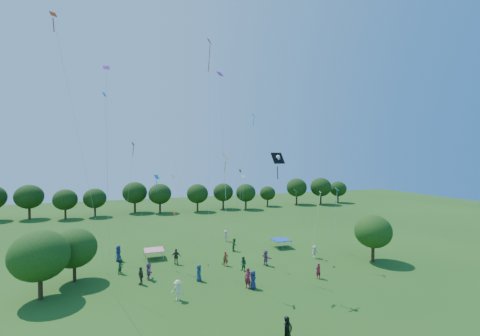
{
  "coord_description": "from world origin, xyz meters",
  "views": [
    {
      "loc": [
        -10.5,
        -15.53,
        12.09
      ],
      "look_at": [
        0.0,
        14.0,
        11.0
      ],
      "focal_mm": 24.0,
      "sensor_mm": 36.0,
      "label": 1
    }
  ],
  "objects_px": {
    "near_tree_north": "(74,248)",
    "tent_blue": "(281,240)",
    "near_tree_east": "(373,232)",
    "man_in_black": "(288,333)",
    "red_high_kite": "(209,82)",
    "tent_red_stripe": "(154,250)",
    "near_tree_west": "(40,256)",
    "pirate_kite": "(278,160)"
  },
  "relations": [
    {
      "from": "near_tree_west",
      "to": "pirate_kite",
      "type": "height_order",
      "value": "pirate_kite"
    },
    {
      "from": "near_tree_east",
      "to": "man_in_black",
      "type": "bearing_deg",
      "value": -145.9
    },
    {
      "from": "near_tree_west",
      "to": "man_in_black",
      "type": "height_order",
      "value": "near_tree_west"
    },
    {
      "from": "near_tree_north",
      "to": "tent_blue",
      "type": "distance_m",
      "value": 24.57
    },
    {
      "from": "near_tree_west",
      "to": "red_high_kite",
      "type": "relative_size",
      "value": 0.24
    },
    {
      "from": "pirate_kite",
      "to": "tent_red_stripe",
      "type": "bearing_deg",
      "value": 127.78
    },
    {
      "from": "near_tree_west",
      "to": "tent_red_stripe",
      "type": "height_order",
      "value": "near_tree_west"
    },
    {
      "from": "near_tree_west",
      "to": "pirate_kite",
      "type": "relative_size",
      "value": 0.53
    },
    {
      "from": "near_tree_north",
      "to": "man_in_black",
      "type": "relative_size",
      "value": 2.57
    },
    {
      "from": "tent_red_stripe",
      "to": "red_high_kite",
      "type": "distance_m",
      "value": 20.59
    },
    {
      "from": "man_in_black",
      "to": "red_high_kite",
      "type": "relative_size",
      "value": 0.08
    },
    {
      "from": "near_tree_east",
      "to": "near_tree_north",
      "type": "bearing_deg",
      "value": 171.23
    },
    {
      "from": "near_tree_north",
      "to": "red_high_kite",
      "type": "xyz_separation_m",
      "value": [
        13.62,
        0.6,
        17.09
      ]
    },
    {
      "from": "tent_red_stripe",
      "to": "tent_blue",
      "type": "xyz_separation_m",
      "value": [
        16.34,
        -0.81,
        0.0
      ]
    },
    {
      "from": "red_high_kite",
      "to": "tent_blue",
      "type": "bearing_deg",
      "value": 17.0
    },
    {
      "from": "man_in_black",
      "to": "pirate_kite",
      "type": "bearing_deg",
      "value": 45.55
    },
    {
      "from": "red_high_kite",
      "to": "man_in_black",
      "type": "bearing_deg",
      "value": -87.64
    },
    {
      "from": "tent_blue",
      "to": "red_high_kite",
      "type": "relative_size",
      "value": 0.09
    },
    {
      "from": "tent_blue",
      "to": "red_high_kite",
      "type": "distance_m",
      "value": 22.27
    },
    {
      "from": "near_tree_west",
      "to": "man_in_black",
      "type": "bearing_deg",
      "value": -38.7
    },
    {
      "from": "red_high_kite",
      "to": "pirate_kite",
      "type": "bearing_deg",
      "value": -64.73
    },
    {
      "from": "near_tree_west",
      "to": "tent_blue",
      "type": "relative_size",
      "value": 2.68
    },
    {
      "from": "near_tree_west",
      "to": "red_high_kite",
      "type": "bearing_deg",
      "value": 14.25
    },
    {
      "from": "tent_blue",
      "to": "near_tree_west",
      "type": "bearing_deg",
      "value": -164.64
    },
    {
      "from": "near_tree_east",
      "to": "red_high_kite",
      "type": "bearing_deg",
      "value": 163.05
    },
    {
      "from": "tent_blue",
      "to": "man_in_black",
      "type": "distance_m",
      "value": 22.66
    },
    {
      "from": "near_tree_west",
      "to": "tent_blue",
      "type": "bearing_deg",
      "value": 15.36
    },
    {
      "from": "man_in_black",
      "to": "tent_red_stripe",
      "type": "bearing_deg",
      "value": 84.88
    },
    {
      "from": "tent_blue",
      "to": "pirate_kite",
      "type": "distance_m",
      "value": 17.36
    },
    {
      "from": "near_tree_north",
      "to": "tent_red_stripe",
      "type": "height_order",
      "value": "near_tree_north"
    },
    {
      "from": "pirate_kite",
      "to": "man_in_black",
      "type": "bearing_deg",
      "value": -112.29
    },
    {
      "from": "near_tree_north",
      "to": "tent_blue",
      "type": "bearing_deg",
      "value": 9.0
    },
    {
      "from": "near_tree_east",
      "to": "pirate_kite",
      "type": "height_order",
      "value": "pirate_kite"
    },
    {
      "from": "tent_red_stripe",
      "to": "red_high_kite",
      "type": "relative_size",
      "value": 0.09
    },
    {
      "from": "near_tree_east",
      "to": "man_in_black",
      "type": "xyz_separation_m",
      "value": [
        -17.28,
        -11.7,
        -2.47
      ]
    },
    {
      "from": "near_tree_west",
      "to": "near_tree_north",
      "type": "xyz_separation_m",
      "value": [
        2.13,
        3.4,
        -0.49
      ]
    },
    {
      "from": "near_tree_north",
      "to": "pirate_kite",
      "type": "relative_size",
      "value": 0.46
    },
    {
      "from": "tent_blue",
      "to": "near_tree_north",
      "type": "bearing_deg",
      "value": -171.0
    },
    {
      "from": "near_tree_west",
      "to": "pirate_kite",
      "type": "xyz_separation_m",
      "value": [
        19.89,
        -4.79,
        8.05
      ]
    },
    {
      "from": "near_tree_east",
      "to": "red_high_kite",
      "type": "height_order",
      "value": "red_high_kite"
    },
    {
      "from": "near_tree_north",
      "to": "tent_blue",
      "type": "relative_size",
      "value": 2.35
    },
    {
      "from": "tent_red_stripe",
      "to": "near_tree_north",
      "type": "bearing_deg",
      "value": -149.32
    }
  ]
}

